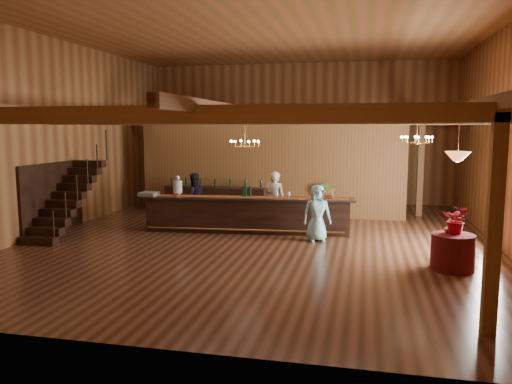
% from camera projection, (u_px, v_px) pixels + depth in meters
% --- Properties ---
extents(floor, '(14.00, 14.00, 0.00)m').
position_uv_depth(floor, '(262.00, 238.00, 13.57)').
color(floor, brown).
rests_on(floor, ground).
extents(ceiling, '(14.00, 14.00, 0.00)m').
position_uv_depth(ceiling, '(263.00, 29.00, 12.85)').
color(ceiling, '#A35F37').
rests_on(ceiling, wall_back).
extents(wall_back, '(12.00, 0.10, 5.50)m').
position_uv_depth(wall_back, '(298.00, 133.00, 19.99)').
color(wall_back, olive).
rests_on(wall_back, floor).
extents(wall_front, '(12.00, 0.10, 5.50)m').
position_uv_depth(wall_front, '(153.00, 146.00, 6.43)').
color(wall_front, olive).
rests_on(wall_front, floor).
extents(wall_left, '(0.10, 14.00, 5.50)m').
position_uv_depth(wall_left, '(61.00, 136.00, 14.49)').
color(wall_left, olive).
rests_on(wall_left, floor).
extents(wall_right, '(0.10, 14.00, 5.50)m').
position_uv_depth(wall_right, '(508.00, 137.00, 11.93)').
color(wall_right, olive).
rests_on(wall_right, floor).
extents(beam_grid, '(11.90, 13.90, 0.39)m').
position_uv_depth(beam_grid, '(266.00, 118.00, 13.64)').
color(beam_grid, brown).
rests_on(beam_grid, wall_left).
extents(support_posts, '(9.20, 10.20, 3.20)m').
position_uv_depth(support_posts, '(259.00, 182.00, 12.88)').
color(support_posts, brown).
rests_on(support_posts, floor).
extents(partition_wall, '(9.00, 0.18, 3.10)m').
position_uv_depth(partition_wall, '(269.00, 170.00, 16.86)').
color(partition_wall, brown).
rests_on(partition_wall, floor).
extents(window_right_back, '(0.12, 1.05, 1.75)m').
position_uv_depth(window_right_back, '(492.00, 183.00, 13.06)').
color(window_right_back, white).
rests_on(window_right_back, wall_right).
extents(staircase, '(1.00, 2.80, 2.00)m').
position_uv_depth(staircase, '(66.00, 199.00, 13.89)').
color(staircase, black).
rests_on(staircase, floor).
extents(backroom_boxes, '(4.10, 0.60, 1.10)m').
position_uv_depth(backroom_boxes, '(284.00, 193.00, 18.89)').
color(backroom_boxes, black).
rests_on(backroom_boxes, floor).
extents(tasting_bar, '(6.12, 1.27, 1.02)m').
position_uv_depth(tasting_bar, '(247.00, 214.00, 14.26)').
color(tasting_bar, black).
rests_on(tasting_bar, floor).
extents(beverage_dispenser, '(0.26, 0.26, 0.60)m').
position_uv_depth(beverage_dispenser, '(178.00, 186.00, 14.47)').
color(beverage_dispenser, silver).
rests_on(beverage_dispenser, tasting_bar).
extents(glass_rack_tray, '(0.50, 0.50, 0.10)m').
position_uv_depth(glass_rack_tray, '(149.00, 194.00, 14.52)').
color(glass_rack_tray, gray).
rests_on(glass_rack_tray, tasting_bar).
extents(raffle_drum, '(0.34, 0.24, 0.30)m').
position_uv_depth(raffle_drum, '(328.00, 193.00, 13.82)').
color(raffle_drum, '#9B5D34').
rests_on(raffle_drum, tasting_bar).
extents(bar_bottle_0, '(0.07, 0.07, 0.30)m').
position_uv_depth(bar_bottle_0, '(243.00, 191.00, 14.30)').
color(bar_bottle_0, black).
rests_on(bar_bottle_0, tasting_bar).
extents(bar_bottle_1, '(0.07, 0.07, 0.30)m').
position_uv_depth(bar_bottle_1, '(244.00, 191.00, 14.30)').
color(bar_bottle_1, black).
rests_on(bar_bottle_1, tasting_bar).
extents(bar_bottle_2, '(0.07, 0.07, 0.30)m').
position_uv_depth(bar_bottle_2, '(246.00, 191.00, 14.29)').
color(bar_bottle_2, black).
rests_on(bar_bottle_2, tasting_bar).
extents(bar_bottle_3, '(0.07, 0.07, 0.30)m').
position_uv_depth(bar_bottle_3, '(250.00, 192.00, 14.28)').
color(bar_bottle_3, black).
rests_on(bar_bottle_3, tasting_bar).
extents(backbar_shelf, '(3.56, 0.81, 0.99)m').
position_uv_depth(backbar_shelf, '(216.00, 202.00, 16.84)').
color(backbar_shelf, black).
rests_on(backbar_shelf, floor).
extents(round_table, '(0.89, 0.89, 0.77)m').
position_uv_depth(round_table, '(453.00, 252.00, 10.48)').
color(round_table, '#4E0D13').
rests_on(round_table, floor).
extents(chandelier_left, '(0.80, 0.80, 0.80)m').
position_uv_depth(chandelier_left, '(245.00, 143.00, 13.60)').
color(chandelier_left, tan).
rests_on(chandelier_left, beam_grid).
extents(chandelier_right, '(0.80, 0.80, 0.67)m').
position_uv_depth(chandelier_right, '(417.00, 139.00, 13.10)').
color(chandelier_right, tan).
rests_on(chandelier_right, beam_grid).
extents(pendant_lamp, '(0.52, 0.52, 0.90)m').
position_uv_depth(pendant_lamp, '(458.00, 156.00, 10.22)').
color(pendant_lamp, tan).
rests_on(pendant_lamp, beam_grid).
extents(bartender, '(0.69, 0.52, 1.70)m').
position_uv_depth(bartender, '(275.00, 200.00, 14.80)').
color(bartender, silver).
rests_on(bartender, floor).
extents(staff_second, '(0.98, 0.95, 1.60)m').
position_uv_depth(staff_second, '(194.00, 199.00, 15.42)').
color(staff_second, black).
rests_on(staff_second, floor).
extents(guest, '(0.85, 0.69, 1.50)m').
position_uv_depth(guest, '(317.00, 213.00, 13.10)').
color(guest, '#89D2E0').
rests_on(guest, floor).
extents(floor_plant, '(0.65, 0.53, 1.18)m').
position_uv_depth(floor_plant, '(320.00, 200.00, 16.50)').
color(floor_plant, '#2B6822').
rests_on(floor_plant, floor).
extents(table_flowers, '(0.67, 0.63, 0.60)m').
position_uv_depth(table_flowers, '(457.00, 220.00, 10.44)').
color(table_flowers, '#A4081B').
rests_on(table_flowers, round_table).
extents(table_vase, '(0.19, 0.19, 0.31)m').
position_uv_depth(table_vase, '(448.00, 226.00, 10.57)').
color(table_vase, tan).
rests_on(table_vase, round_table).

